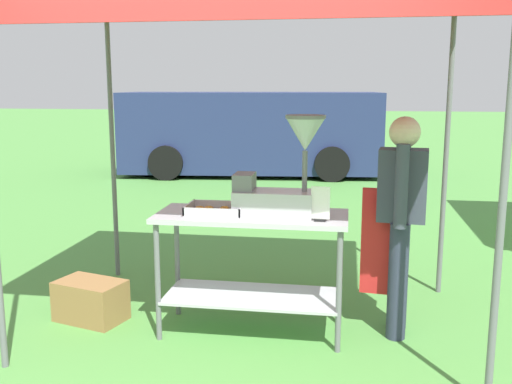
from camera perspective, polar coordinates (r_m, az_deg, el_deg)
name	(u,v)px	position (r m, az deg, el deg)	size (l,w,h in m)	color
ground_plane	(295,205)	(9.06, 3.84, -1.23)	(70.00, 70.00, 0.00)	#519342
stall_canopy	(254,8)	(4.24, -0.23, 17.63)	(3.23, 2.11, 2.45)	slate
donut_cart	(252,246)	(4.27, -0.42, -5.33)	(1.39, 0.59, 0.91)	#B7B7BC
donut_tray	(216,211)	(4.21, -3.99, -1.88)	(0.41, 0.31, 0.07)	#B7B7BC
donut_fryer	(282,177)	(4.10, 2.61, 1.49)	(0.64, 0.28, 0.72)	#B7B7BC
menu_sign	(320,207)	(3.99, 6.34, -1.43)	(0.13, 0.05, 0.24)	black
vendor	(400,215)	(4.33, 13.97, -2.16)	(0.46, 0.54, 1.61)	#2D3347
supply_crate	(91,301)	(4.82, -15.92, -10.21)	(0.59, 0.46, 0.32)	olive
van_navy	(251,132)	(12.15, -0.51, 5.93)	(5.37, 2.48, 1.69)	navy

